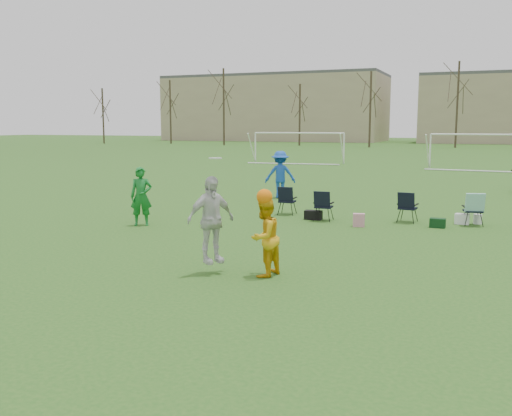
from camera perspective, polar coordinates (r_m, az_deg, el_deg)
The scene contains 9 objects.
ground at distance 11.27m, azimuth -0.68°, elevation -7.37°, with size 260.00×260.00×0.00m, color #25561B.
fielder_green_near at distance 17.67m, azimuth -11.41°, elevation 1.15°, with size 0.65×0.43×1.79m, color #136E26.
fielder_blue at distance 23.97m, azimuth 2.44°, elevation 3.37°, with size 1.27×0.73×1.97m, color #1849B4.
center_contest at distance 11.57m, azimuth -1.95°, elevation -1.95°, with size 1.94×1.24×2.40m.
sideline_setup at distance 18.26m, azimuth 17.25°, elevation 0.03°, with size 9.22×2.16×1.81m.
goal_left at distance 46.26m, azimuth 4.29°, elevation 6.90°, with size 7.39×0.76×2.46m.
goal_mid at distance 42.02m, azimuth 22.00°, elevation 6.18°, with size 7.40×0.63×2.46m.
tree_line at distance 79.97m, azimuth 19.57°, elevation 9.30°, with size 110.28×3.28×11.40m.
building_row at distance 106.07m, azimuth 23.84°, elevation 9.20°, with size 126.00×16.00×13.00m.
Camera 1 is at (4.22, -10.00, 3.05)m, focal length 40.00 mm.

